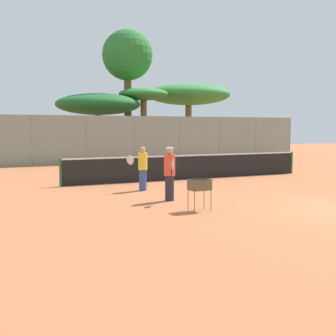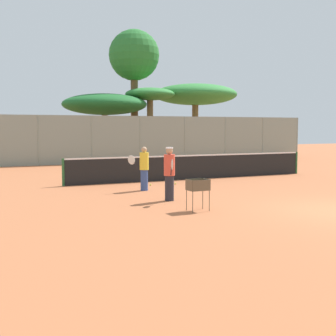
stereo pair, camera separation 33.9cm
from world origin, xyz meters
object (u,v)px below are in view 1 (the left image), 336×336
tennis_net (190,166)px  ball_cart (200,187)px  player_red_cap (170,173)px  player_white_outfit (142,168)px

tennis_net → ball_cart: (-3.60, -6.92, 0.08)m
player_red_cap → ball_cart: (-0.05, -1.92, -0.22)m
tennis_net → ball_cart: size_ratio=13.32×
player_white_outfit → ball_cart: 4.45m
tennis_net → player_red_cap: bearing=-125.4°
player_white_outfit → player_red_cap: player_red_cap is taller
tennis_net → player_red_cap: size_ratio=6.95×
tennis_net → ball_cart: 7.80m
player_red_cap → ball_cart: bearing=15.1°
player_red_cap → ball_cart: size_ratio=1.92×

